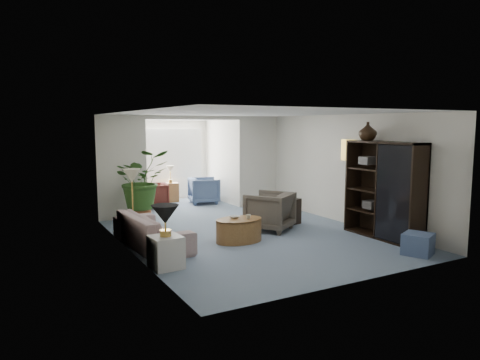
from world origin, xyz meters
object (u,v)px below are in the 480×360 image
sunroom_table (171,192)px  cabinet_urn (368,131)px  table_lamp (165,214)px  wingback_chair (270,211)px  coffee_bowl (234,217)px  coffee_cup (248,217)px  sofa (152,230)px  side_table_dark (288,211)px  ottoman (418,244)px  end_table (166,252)px  sunroom_chair_blue (204,190)px  framed_picture (351,150)px  plant_pot (143,215)px  floor_lamp (132,176)px  sunroom_chair_maroon (154,196)px  entertainment_cabinet (384,190)px  coffee_table (239,230)px

sunroom_table → cabinet_urn: bearing=-67.9°
table_lamp → wingback_chair: size_ratio=0.48×
coffee_bowl → coffee_cup: size_ratio=2.00×
sofa → coffee_bowl: (1.55, -0.38, 0.17)m
side_table_dark → ottoman: 3.17m
end_table → sunroom_chair_blue: bearing=60.0°
sofa → coffee_bowl: sofa is taller
framed_picture → cabinet_urn: bearing=-107.8°
sofa → coffee_cup: size_ratio=21.63×
end_table → table_lamp: (0.00, 0.00, 0.61)m
table_lamp → plant_pot: (0.65, 3.47, -0.71)m
framed_picture → cabinet_urn: cabinet_urn is taller
cabinet_urn → floor_lamp: bearing=155.3°
table_lamp → coffee_cup: bearing=21.5°
coffee_bowl → sunroom_table: bearing=84.7°
plant_pot → sunroom_chair_maroon: (0.80, 1.62, 0.18)m
entertainment_cabinet → cabinet_urn: cabinet_urn is taller
entertainment_cabinet → cabinet_urn: bearing=90.0°
entertainment_cabinet → framed_picture: bearing=79.3°
framed_picture → entertainment_cabinet: (-0.23, -1.22, -0.73)m
coffee_table → side_table_dark: (1.74, 0.83, 0.07)m
coffee_bowl → wingback_chair: bearing=21.5°
sofa → entertainment_cabinet: (4.28, -1.62, 0.66)m
sofa → coffee_table: size_ratio=2.21×
floor_lamp → plant_pot: (0.55, 1.22, -1.09)m
coffee_table → sunroom_table: (0.40, 4.98, 0.05)m
coffee_table → floor_lamp: bearing=140.9°
ottoman → coffee_bowl: bearing=135.1°
floor_lamp → ottoman: (4.05, -3.67, -1.06)m
sofa → sunroom_chair_maroon: size_ratio=2.81×
ottoman → sunroom_chair_blue: bearing=100.4°
coffee_cup → ottoman: bearing=-44.9°
framed_picture → coffee_table: (-2.91, -0.09, -1.47)m
floor_lamp → wingback_chair: floor_lamp is taller
end_table → table_lamp: 0.61m
sofa → end_table: bearing=167.2°
plant_pot → sunroom_chair_blue: sunroom_chair_blue is taller
sofa → side_table_dark: size_ratio=3.60×
end_table → cabinet_urn: (4.48, 0.23, 1.88)m
table_lamp → cabinet_urn: cabinet_urn is taller
end_table → table_lamp: table_lamp is taller
coffee_table → cabinet_urn: bearing=-13.3°
sunroom_table → framed_picture: bearing=-62.8°
cabinet_urn → ottoman: cabinet_urn is taller
coffee_bowl → sunroom_table: (0.45, 4.88, -0.19)m
entertainment_cabinet → cabinet_urn: size_ratio=5.06×
framed_picture → table_lamp: framed_picture is taller
entertainment_cabinet → side_table_dark: bearing=115.6°
end_table → sunroom_chair_blue: size_ratio=0.63×
sunroom_chair_blue → sunroom_table: sunroom_chair_blue is taller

